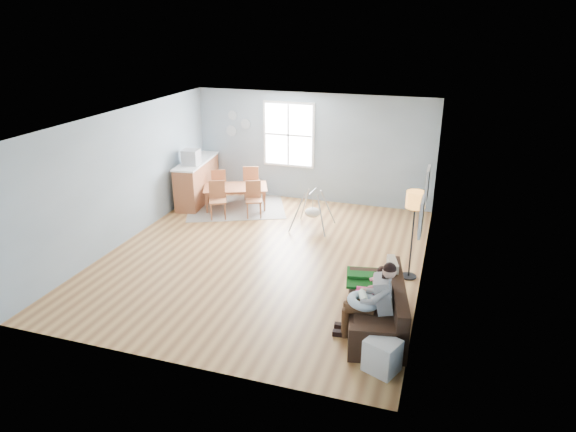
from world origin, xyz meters
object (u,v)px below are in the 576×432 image
(counter, at_px, (197,181))
(chair_nw, at_px, (219,183))
(storage_cube, at_px, (382,355))
(father, at_px, (373,297))
(chair_ne, at_px, (251,180))
(floor_lamp, at_px, (415,207))
(toddler, at_px, (375,284))
(baby_swing, at_px, (313,212))
(sofa, at_px, (379,311))
(dining_table, at_px, (236,197))
(monitor, at_px, (191,157))
(chair_sw, at_px, (217,197))
(chair_se, at_px, (254,197))

(counter, bearing_deg, chair_nw, 23.18)
(storage_cube, height_order, chair_nw, chair_nw)
(father, relative_size, chair_ne, 1.35)
(chair_ne, bearing_deg, floor_lamp, -35.64)
(toddler, height_order, baby_swing, toddler)
(sofa, height_order, dining_table, sofa)
(counter, distance_m, baby_swing, 3.34)
(father, height_order, dining_table, father)
(dining_table, bearing_deg, chair_nw, 126.48)
(floor_lamp, bearing_deg, monitor, 158.38)
(father, height_order, chair_sw, father)
(chair_sw, distance_m, baby_swing, 2.28)
(sofa, bearing_deg, floor_lamp, 80.77)
(chair_ne, bearing_deg, chair_sw, -102.27)
(floor_lamp, xyz_separation_m, chair_nw, (-5.00, 2.72, -0.88))
(storage_cube, distance_m, chair_se, 6.03)
(sofa, distance_m, father, 0.48)
(father, bearing_deg, monitor, 140.51)
(toddler, xyz_separation_m, chair_sw, (-4.16, 3.26, -0.15))
(chair_sw, distance_m, chair_nw, 1.15)
(sofa, bearing_deg, dining_table, 134.95)
(sofa, distance_m, counter, 6.73)
(dining_table, distance_m, chair_sw, 0.74)
(toddler, distance_m, monitor, 6.31)
(chair_ne, bearing_deg, dining_table, -101.93)
(father, bearing_deg, sofa, 76.80)
(chair_sw, relative_size, chair_ne, 0.95)
(dining_table, xyz_separation_m, chair_ne, (0.14, 0.68, 0.24))
(sofa, bearing_deg, counter, 140.69)
(floor_lamp, relative_size, storage_cube, 3.08)
(sofa, distance_m, toddler, 0.41)
(chair_ne, bearing_deg, monitor, -143.01)
(chair_se, relative_size, chair_nw, 0.99)
(dining_table, xyz_separation_m, baby_swing, (2.13, -0.68, 0.12))
(sofa, xyz_separation_m, chair_ne, (-3.96, 4.79, 0.24))
(chair_nw, height_order, baby_swing, baby_swing)
(storage_cube, distance_m, chair_sw, 6.28)
(father, bearing_deg, chair_se, 130.34)
(baby_swing, bearing_deg, sofa, -60.07)
(sofa, bearing_deg, father, -103.20)
(floor_lamp, bearing_deg, dining_table, 151.73)
(chair_nw, xyz_separation_m, baby_swing, (2.74, -1.04, -0.08))
(dining_table, distance_m, monitor, 1.44)
(father, xyz_separation_m, toddler, (-0.04, 0.44, -0.01))
(dining_table, height_order, baby_swing, baby_swing)
(toddler, relative_size, chair_ne, 0.82)
(father, bearing_deg, chair_sw, 138.57)
(chair_nw, distance_m, baby_swing, 2.93)
(monitor, bearing_deg, chair_sw, -28.67)
(monitor, xyz_separation_m, baby_swing, (3.17, -0.47, -0.86))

